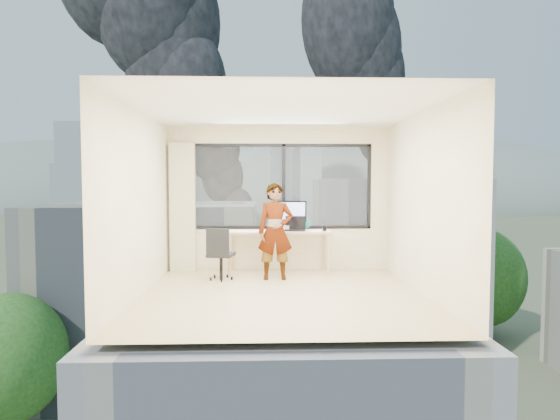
{
  "coord_description": "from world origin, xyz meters",
  "views": [
    {
      "loc": [
        -0.25,
        -6.54,
        1.58
      ],
      "look_at": [
        0.0,
        1.0,
        1.15
      ],
      "focal_mm": 29.95,
      "sensor_mm": 36.0,
      "label": 1
    }
  ],
  "objects_px": {
    "person": "(275,231)",
    "laptop": "(295,224)",
    "game_console": "(281,227)",
    "monitor": "(292,215)",
    "chair": "(221,253)",
    "handbag": "(303,224)",
    "desk": "(279,252)"
  },
  "relations": [
    {
      "from": "chair",
      "to": "handbag",
      "type": "relative_size",
      "value": 3.24
    },
    {
      "from": "desk",
      "to": "monitor",
      "type": "relative_size",
      "value": 3.4
    },
    {
      "from": "desk",
      "to": "handbag",
      "type": "relative_size",
      "value": 6.64
    },
    {
      "from": "game_console",
      "to": "person",
      "type": "bearing_deg",
      "value": -90.66
    },
    {
      "from": "desk",
      "to": "person",
      "type": "distance_m",
      "value": 0.7
    },
    {
      "from": "desk",
      "to": "handbag",
      "type": "bearing_deg",
      "value": 19.28
    },
    {
      "from": "desk",
      "to": "chair",
      "type": "distance_m",
      "value": 1.13
    },
    {
      "from": "person",
      "to": "monitor",
      "type": "distance_m",
      "value": 0.8
    },
    {
      "from": "monitor",
      "to": "person",
      "type": "bearing_deg",
      "value": -102.79
    },
    {
      "from": "desk",
      "to": "game_console",
      "type": "relative_size",
      "value": 5.44
    },
    {
      "from": "desk",
      "to": "person",
      "type": "relative_size",
      "value": 1.14
    },
    {
      "from": "desk",
      "to": "chair",
      "type": "relative_size",
      "value": 2.05
    },
    {
      "from": "desk",
      "to": "chair",
      "type": "bearing_deg",
      "value": -148.95
    },
    {
      "from": "person",
      "to": "laptop",
      "type": "xyz_separation_m",
      "value": [
        0.35,
        0.5,
        0.07
      ]
    },
    {
      "from": "person",
      "to": "chair",
      "type": "bearing_deg",
      "value": -179.54
    },
    {
      "from": "game_console",
      "to": "laptop",
      "type": "relative_size",
      "value": 0.87
    },
    {
      "from": "chair",
      "to": "laptop",
      "type": "height_order",
      "value": "laptop"
    },
    {
      "from": "person",
      "to": "monitor",
      "type": "bearing_deg",
      "value": 64.92
    },
    {
      "from": "monitor",
      "to": "game_console",
      "type": "relative_size",
      "value": 1.6
    },
    {
      "from": "chair",
      "to": "person",
      "type": "height_order",
      "value": "person"
    },
    {
      "from": "person",
      "to": "monitor",
      "type": "relative_size",
      "value": 2.99
    },
    {
      "from": "game_console",
      "to": "laptop",
      "type": "bearing_deg",
      "value": -35.8
    },
    {
      "from": "desk",
      "to": "laptop",
      "type": "relative_size",
      "value": 4.73
    },
    {
      "from": "desk",
      "to": "person",
      "type": "height_order",
      "value": "person"
    },
    {
      "from": "game_console",
      "to": "laptop",
      "type": "height_order",
      "value": "laptop"
    },
    {
      "from": "chair",
      "to": "laptop",
      "type": "distance_m",
      "value": 1.42
    },
    {
      "from": "desk",
      "to": "handbag",
      "type": "distance_m",
      "value": 0.67
    },
    {
      "from": "monitor",
      "to": "game_console",
      "type": "distance_m",
      "value": 0.31
    },
    {
      "from": "monitor",
      "to": "game_console",
      "type": "bearing_deg",
      "value": -177.0
    },
    {
      "from": "chair",
      "to": "monitor",
      "type": "height_order",
      "value": "monitor"
    },
    {
      "from": "desk",
      "to": "laptop",
      "type": "height_order",
      "value": "laptop"
    },
    {
      "from": "chair",
      "to": "game_console",
      "type": "relative_size",
      "value": 2.66
    }
  ]
}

